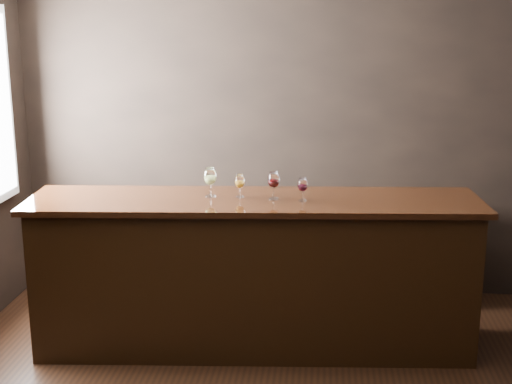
# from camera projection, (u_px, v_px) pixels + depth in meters

# --- Properties ---
(room_shell) EXTENTS (5.02, 4.52, 2.81)m
(room_shell) POSITION_uv_depth(u_px,v_px,m) (246.00, 130.00, 4.17)
(room_shell) COLOR black
(room_shell) RESTS_ON ground
(bar_counter) EXTENTS (3.25, 0.94, 1.12)m
(bar_counter) POSITION_uv_depth(u_px,v_px,m) (254.00, 276.00, 5.34)
(bar_counter) COLOR black
(bar_counter) RESTS_ON ground
(bar_top) EXTENTS (3.36, 1.02, 0.04)m
(bar_top) POSITION_uv_depth(u_px,v_px,m) (254.00, 201.00, 5.20)
(bar_top) COLOR black
(bar_top) RESTS_ON bar_counter
(back_bar_shelf) EXTENTS (2.48, 0.40, 0.89)m
(back_bar_shelf) POSITION_uv_depth(u_px,v_px,m) (295.00, 249.00, 6.33)
(back_bar_shelf) COLOR black
(back_bar_shelf) RESTS_ON ground
(glass_white) EXTENTS (0.09, 0.09, 0.22)m
(glass_white) POSITION_uv_depth(u_px,v_px,m) (210.00, 177.00, 5.23)
(glass_white) COLOR white
(glass_white) RESTS_ON bar_top
(glass_amber) EXTENTS (0.07, 0.07, 0.17)m
(glass_amber) POSITION_uv_depth(u_px,v_px,m) (240.00, 182.00, 5.22)
(glass_amber) COLOR white
(glass_amber) RESTS_ON bar_top
(glass_red_a) EXTENTS (0.09, 0.09, 0.20)m
(glass_red_a) POSITION_uv_depth(u_px,v_px,m) (274.00, 181.00, 5.15)
(glass_red_a) COLOR white
(glass_red_a) RESTS_ON bar_top
(glass_red_b) EXTENTS (0.07, 0.07, 0.17)m
(glass_red_b) POSITION_uv_depth(u_px,v_px,m) (303.00, 185.00, 5.11)
(glass_red_b) COLOR white
(glass_red_b) RESTS_ON bar_top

